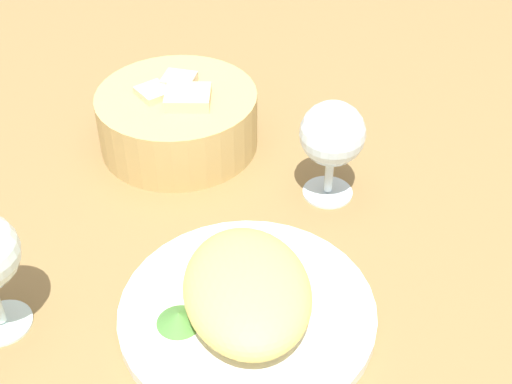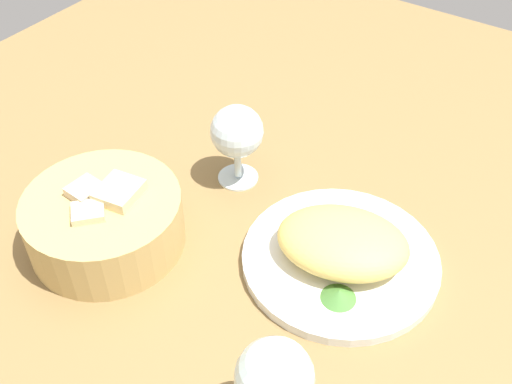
# 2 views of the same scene
# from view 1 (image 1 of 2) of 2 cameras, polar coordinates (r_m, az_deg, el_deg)

# --- Properties ---
(ground_plane) EXTENTS (1.40, 1.40, 0.02)m
(ground_plane) POSITION_cam_1_polar(r_m,az_deg,el_deg) (0.76, 2.78, -4.46)
(ground_plane) COLOR olive
(plate) EXTENTS (0.25, 0.25, 0.01)m
(plate) POSITION_cam_1_polar(r_m,az_deg,el_deg) (0.68, -0.72, -9.89)
(plate) COLOR white
(plate) RESTS_ON ground_plane
(omelette) EXTENTS (0.19, 0.17, 0.05)m
(omelette) POSITION_cam_1_polar(r_m,az_deg,el_deg) (0.65, -0.74, -8.05)
(omelette) COLOR #E2C261
(omelette) RESTS_ON plate
(lettuce_garnish) EXTENTS (0.04, 0.04, 0.01)m
(lettuce_garnish) POSITION_cam_1_polar(r_m,az_deg,el_deg) (0.66, -6.41, -10.28)
(lettuce_garnish) COLOR #478036
(lettuce_garnish) RESTS_ON plate
(bread_basket) EXTENTS (0.20, 0.20, 0.09)m
(bread_basket) POSITION_cam_1_polar(r_m,az_deg,el_deg) (0.88, -6.45, 6.03)
(bread_basket) COLOR tan
(bread_basket) RESTS_ON ground_plane
(wine_glass_near) EXTENTS (0.07, 0.07, 0.12)m
(wine_glass_near) POSITION_cam_1_polar(r_m,az_deg,el_deg) (0.77, 6.31, 4.55)
(wine_glass_near) COLOR silver
(wine_glass_near) RESTS_ON ground_plane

